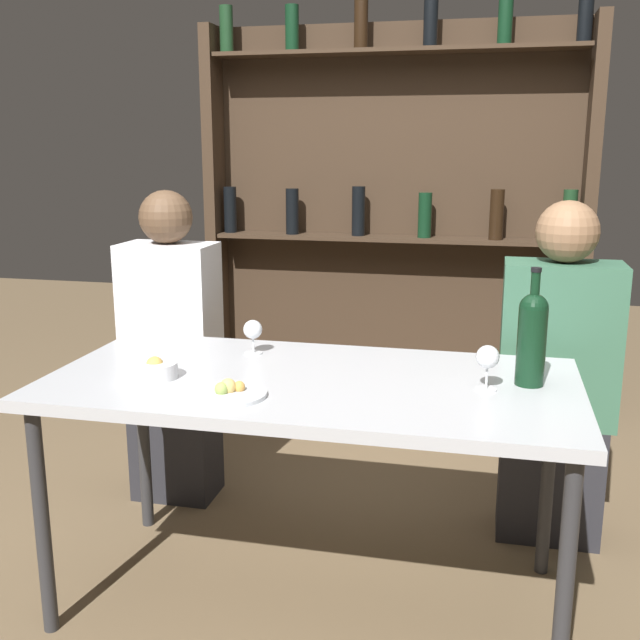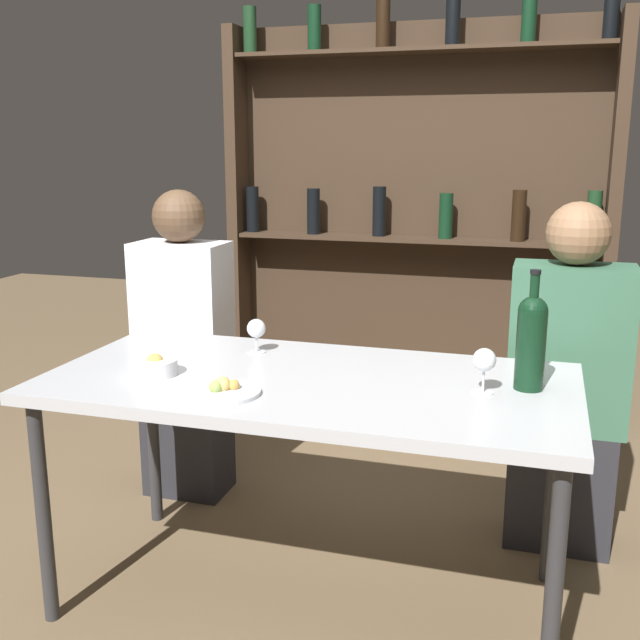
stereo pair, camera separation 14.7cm
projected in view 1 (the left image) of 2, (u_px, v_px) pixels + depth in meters
The scene contains 10 objects.
ground_plane at pixel (312, 598), 2.39m from camera, with size 10.00×10.00×0.00m, color brown.
dining_table at pixel (311, 396), 2.24m from camera, with size 1.57×0.78×0.74m.
wine_rack_wall at pixel (393, 212), 3.84m from camera, with size 1.95×0.21×2.12m.
wine_bottle at pixel (532, 335), 2.13m from camera, with size 0.08×0.08×0.34m.
wine_glass_0 at pixel (253, 331), 2.47m from camera, with size 0.06×0.06×0.11m.
wine_glass_1 at pixel (488, 359), 2.09m from camera, with size 0.07×0.07×0.13m.
food_plate_0 at pixel (229, 392), 2.06m from camera, with size 0.21×0.21×0.05m.
snack_bowl at pixel (155, 369), 2.22m from camera, with size 0.13×0.13×0.07m.
seated_person_left at pixel (172, 356), 2.98m from camera, with size 0.36×0.22×1.25m.
seated_person_right at pixel (556, 384), 2.66m from camera, with size 0.40×0.22×1.23m.
Camera 1 is at (0.50, -2.07, 1.41)m, focal length 42.00 mm.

